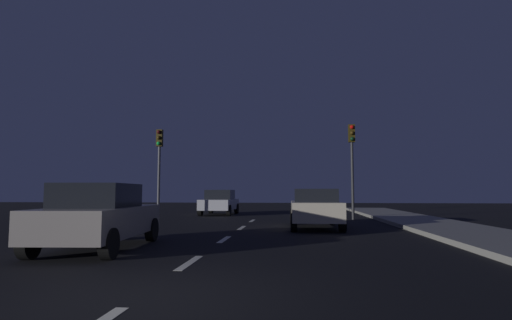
# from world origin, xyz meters

# --- Properties ---
(ground_plane) EXTENTS (80.00, 80.00, 0.00)m
(ground_plane) POSITION_xyz_m (0.00, 7.00, 0.00)
(ground_plane) COLOR black
(sidewalk_curb_right) EXTENTS (3.00, 40.00, 0.15)m
(sidewalk_curb_right) POSITION_xyz_m (7.50, 7.00, 0.07)
(sidewalk_curb_right) COLOR gray
(sidewalk_curb_right) RESTS_ON ground_plane
(lane_stripe_second) EXTENTS (0.16, 1.60, 0.01)m
(lane_stripe_second) POSITION_xyz_m (0.00, 2.60, 0.00)
(lane_stripe_second) COLOR silver
(lane_stripe_second) RESTS_ON ground_plane
(lane_stripe_third) EXTENTS (0.16, 1.60, 0.01)m
(lane_stripe_third) POSITION_xyz_m (0.00, 6.40, 0.00)
(lane_stripe_third) COLOR silver
(lane_stripe_third) RESTS_ON ground_plane
(lane_stripe_fourth) EXTENTS (0.16, 1.60, 0.01)m
(lane_stripe_fourth) POSITION_xyz_m (0.00, 10.20, 0.00)
(lane_stripe_fourth) COLOR silver
(lane_stripe_fourth) RESTS_ON ground_plane
(lane_stripe_fifth) EXTENTS (0.16, 1.60, 0.01)m
(lane_stripe_fifth) POSITION_xyz_m (0.00, 14.00, 0.00)
(lane_stripe_fifth) COLOR silver
(lane_stripe_fifth) RESTS_ON ground_plane
(traffic_signal_left) EXTENTS (0.32, 0.38, 4.67)m
(traffic_signal_left) POSITION_xyz_m (-5.09, 15.25, 3.29)
(traffic_signal_left) COLOR #4C4C51
(traffic_signal_left) RESTS_ON ground_plane
(traffic_signal_right) EXTENTS (0.32, 0.38, 4.78)m
(traffic_signal_right) POSITION_xyz_m (4.93, 15.25, 3.36)
(traffic_signal_right) COLOR #2D2D30
(traffic_signal_right) RESTS_ON ground_plane
(car_stopped_ahead) EXTENTS (1.92, 4.27, 1.48)m
(car_stopped_ahead) POSITION_xyz_m (2.79, 10.35, 0.76)
(car_stopped_ahead) COLOR beige
(car_stopped_ahead) RESTS_ON ground_plane
(car_adjacent_lane) EXTENTS (2.14, 4.29, 1.56)m
(car_adjacent_lane) POSITION_xyz_m (-2.63, 4.17, 0.79)
(car_adjacent_lane) COLOR gray
(car_adjacent_lane) RESTS_ON ground_plane
(car_oncoming_far) EXTENTS (1.95, 3.87, 1.50)m
(car_oncoming_far) POSITION_xyz_m (-2.55, 19.04, 0.76)
(car_oncoming_far) COLOR silver
(car_oncoming_far) RESTS_ON ground_plane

